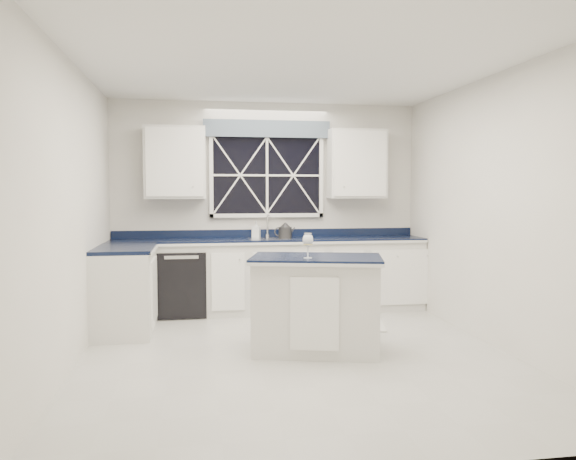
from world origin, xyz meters
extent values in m
plane|color=#ACACA7|center=(0.00, 0.00, 0.00)|extent=(4.50, 4.50, 0.00)
cube|color=silver|center=(0.00, 2.25, 1.35)|extent=(4.00, 0.10, 2.70)
cube|color=silver|center=(0.00, 1.95, 0.45)|extent=(3.98, 0.60, 0.90)
cube|color=silver|center=(-1.70, 1.15, 0.45)|extent=(0.60, 1.00, 0.90)
cube|color=black|center=(0.00, 1.95, 0.92)|extent=(3.98, 0.64, 0.04)
cube|color=black|center=(-1.10, 1.95, 0.41)|extent=(0.60, 0.58, 0.82)
cube|color=black|center=(0.00, 2.22, 1.75)|extent=(1.40, 0.02, 1.00)
cube|color=slate|center=(0.00, 2.16, 2.35)|extent=(1.65, 0.04, 0.22)
cube|color=silver|center=(-1.18, 2.08, 1.90)|extent=(0.75, 0.34, 0.90)
cube|color=silver|center=(1.18, 2.08, 1.90)|extent=(0.75, 0.34, 0.90)
cylinder|color=#BDBDBF|center=(0.00, 2.17, 0.96)|extent=(0.05, 0.05, 0.04)
cylinder|color=#BDBDBF|center=(0.00, 2.17, 1.10)|extent=(0.02, 0.02, 0.28)
cylinder|color=#BDBDBF|center=(0.00, 2.08, 1.23)|extent=(0.02, 0.18, 0.02)
cube|color=silver|center=(0.21, 0.11, 0.44)|extent=(1.31, 0.96, 0.88)
cube|color=black|center=(0.21, 0.11, 0.90)|extent=(1.38, 1.03, 0.04)
cube|color=beige|center=(0.52, 1.23, 0.01)|extent=(1.56, 1.13, 0.01)
cube|color=black|center=(0.52, 1.23, 0.02)|extent=(1.38, 0.95, 0.01)
cylinder|color=#2B2B2D|center=(0.21, 2.03, 1.01)|extent=(0.20, 0.20, 0.14)
cone|color=#2B2B2D|center=(0.21, 2.03, 1.11)|extent=(0.16, 0.16, 0.06)
torus|color=#2B2B2D|center=(0.12, 2.02, 1.02)|extent=(0.12, 0.03, 0.12)
cylinder|color=#2B2B2D|center=(0.31, 2.05, 1.03)|extent=(0.07, 0.03, 0.09)
cylinder|color=silver|center=(0.10, -0.02, 0.92)|extent=(0.08, 0.08, 0.01)
cylinder|color=silver|center=(0.10, -0.02, 0.99)|extent=(0.01, 0.01, 0.12)
ellipsoid|color=silver|center=(0.10, -0.02, 1.09)|extent=(0.10, 0.10, 0.12)
cylinder|color=#D4C570|center=(0.10, -0.02, 1.07)|extent=(0.08, 0.08, 0.05)
imported|color=silver|center=(-0.15, 2.17, 1.05)|extent=(0.13, 0.13, 0.22)
camera|label=1|loc=(-0.92, -5.11, 1.55)|focal=35.00mm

